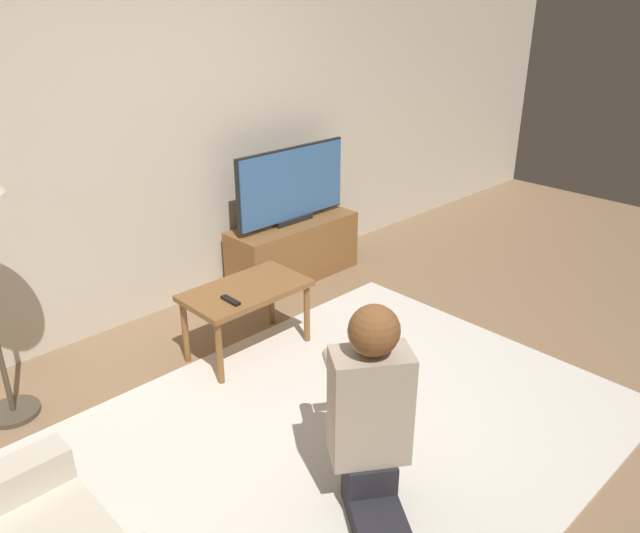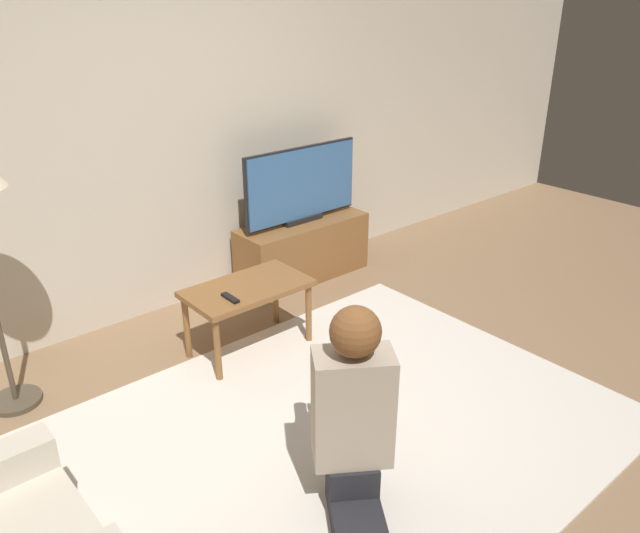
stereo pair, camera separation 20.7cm
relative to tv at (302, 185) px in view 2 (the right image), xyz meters
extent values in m
plane|color=#896B4C|center=(-1.13, -1.66, -0.78)|extent=(10.00, 10.00, 0.00)
cube|color=beige|center=(-1.13, 0.27, 0.52)|extent=(10.00, 0.06, 2.60)
cube|color=silver|center=(-1.13, -1.66, -0.77)|extent=(2.97, 2.24, 0.02)
cube|color=brown|center=(0.00, 0.00, -0.54)|extent=(1.09, 0.39, 0.47)
cube|color=black|center=(0.00, 0.00, -0.28)|extent=(0.36, 0.08, 0.04)
cube|color=black|center=(0.00, 0.00, 0.01)|extent=(1.05, 0.03, 0.57)
cube|color=#38669E|center=(0.00, 0.00, 0.01)|extent=(1.02, 0.04, 0.54)
cube|color=brown|center=(-0.97, -0.65, -0.34)|extent=(0.78, 0.44, 0.04)
cylinder|color=brown|center=(-1.32, -0.83, -0.57)|extent=(0.04, 0.04, 0.42)
cylinder|color=brown|center=(-0.63, -0.83, -0.57)|extent=(0.04, 0.04, 0.42)
cylinder|color=brown|center=(-1.32, -0.47, -0.57)|extent=(0.04, 0.04, 0.42)
cylinder|color=brown|center=(-0.63, -0.47, -0.57)|extent=(0.04, 0.04, 0.42)
cylinder|color=#4C4233|center=(-2.32, -0.27, -0.76)|extent=(0.28, 0.28, 0.03)
cube|color=#232328|center=(-1.49, -2.21, -0.71)|extent=(0.45, 0.52, 0.11)
cube|color=#232328|center=(-1.39, -2.05, -0.58)|extent=(0.32, 0.32, 0.14)
cube|color=tan|center=(-1.39, -2.05, -0.25)|extent=(0.39, 0.36, 0.53)
sphere|color=tan|center=(-1.39, -2.05, 0.12)|extent=(0.21, 0.21, 0.21)
sphere|color=brown|center=(-1.40, -2.07, 0.13)|extent=(0.21, 0.21, 0.21)
cube|color=black|center=(-1.18, -1.75, -0.22)|extent=(0.13, 0.11, 0.04)
cylinder|color=tan|center=(-1.16, -1.90, -0.22)|extent=(0.23, 0.29, 0.07)
cylinder|color=tan|center=(-1.33, -1.79, -0.22)|extent=(0.23, 0.29, 0.07)
cube|color=black|center=(-1.16, -0.74, -0.31)|extent=(0.04, 0.15, 0.02)
camera|label=1|loc=(-3.06, -3.47, 1.38)|focal=35.00mm
camera|label=2|loc=(-2.91, -3.61, 1.38)|focal=35.00mm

